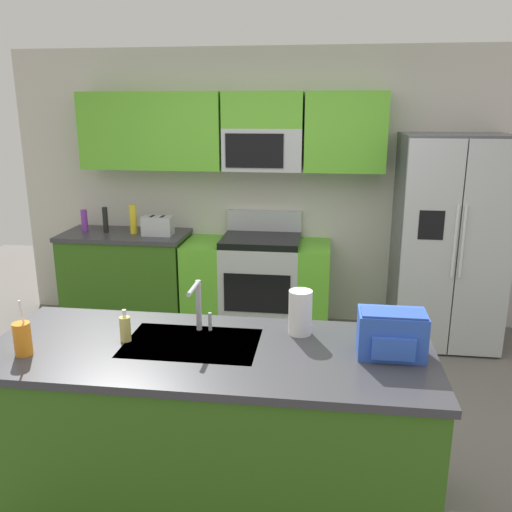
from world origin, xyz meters
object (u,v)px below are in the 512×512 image
Objects in this scene: refrigerator at (448,242)px; drink_cup_orange at (23,339)px; range_oven at (257,283)px; soap_dispenser at (125,328)px; toaster at (158,226)px; bottle_yellow at (133,219)px; backpack at (392,333)px; pepper_mill at (105,220)px; paper_towel_roll at (300,312)px; sink_faucet at (198,302)px; bottle_purple at (84,220)px.

refrigerator is 3.56m from drink_cup_orange.
range_oven is 2.46m from soap_dispenser.
toaster is 0.26m from bottle_yellow.
bottle_yellow reaches higher than backpack.
range_oven reaches higher than soap_dispenser.
toaster is 0.54m from pepper_mill.
toaster is at bearing 124.34° from paper_towel_roll.
sink_faucet is (1.16, -2.20, 0.03)m from bottle_yellow.
drink_cup_orange reaches higher than backpack.
toaster is 2.56m from paper_towel_roll.
toaster is at bearing 129.24° from backpack.
pepper_mill is at bearing -8.47° from bottle_purple.
toaster is 0.99× the size of drink_cup_orange.
refrigerator is 2.42m from backpack.
pepper_mill is at bearing 178.74° from refrigerator.
paper_towel_roll reaches higher than toaster.
sink_faucet reaches higher than toaster.
backpack is at bearing -50.76° from toaster.
toaster is 1.01× the size of bottle_yellow.
sink_faucet reaches higher than soap_dispenser.
pepper_mill reaches higher than paper_towel_roll.
range_oven is 2.30m from sink_faucet.
toaster is 2.55m from drink_cup_orange.
soap_dispenser is at bearing -71.07° from bottle_yellow.
bottle_yellow is 1.33× the size of bottle_purple.
drink_cup_orange is at bearing -134.79° from refrigerator.
range_oven is 5.57× the size of pepper_mill.
drink_cup_orange reaches higher than bottle_yellow.
bottle_purple is at bearing 135.09° from paper_towel_roll.
pepper_mill reaches higher than toaster.
bottle_purple reaches higher than soap_dispenser.
bottle_yellow is at bearing 108.93° from soap_dispenser.
refrigerator reaches higher than bottle_purple.
refrigerator is 6.56× the size of sink_faucet.
range_oven is 4.82× the size of sink_faucet.
drink_cup_orange is at bearing -87.15° from toaster.
paper_towel_roll reaches higher than backpack.
bottle_purple is 3.58m from backpack.
toaster is 0.99× the size of sink_faucet.
bottle_yellow is 2.74m from paper_towel_roll.
refrigerator is 7.58× the size of pepper_mill.
toaster is at bearing -176.78° from range_oven.
range_oven is 5.67× the size of paper_towel_roll.
drink_cup_orange is (0.38, -2.58, -0.06)m from bottle_yellow.
backpack is (1.89, -2.32, 0.03)m from toaster.
soap_dispenser is 0.91m from paper_towel_roll.
refrigerator reaches higher than drink_cup_orange.
bottle_purple is 0.65× the size of backpack.
refrigerator reaches higher than toaster.
pepper_mill is 2.62m from soap_dispenser.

